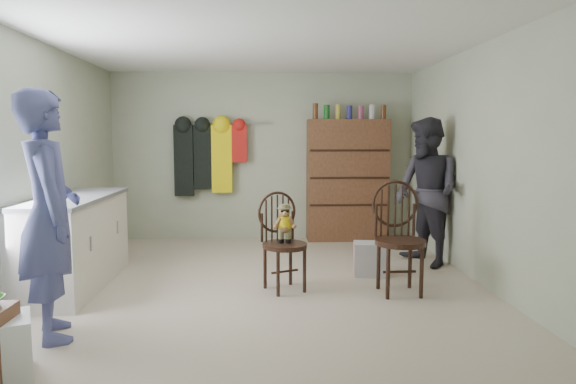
{
  "coord_description": "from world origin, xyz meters",
  "views": [
    {
      "loc": [
        -0.04,
        -5.28,
        1.53
      ],
      "look_at": [
        0.25,
        0.2,
        0.95
      ],
      "focal_mm": 32.0,
      "sensor_mm": 36.0,
      "label": 1
    }
  ],
  "objects": [
    {
      "name": "ground_plane",
      "position": [
        0.0,
        0.0,
        0.0
      ],
      "size": [
        5.0,
        5.0,
        0.0
      ],
      "primitive_type": "plane",
      "color": "beige",
      "rests_on": "ground"
    },
    {
      "name": "counter",
      "position": [
        -1.95,
        0.0,
        0.47
      ],
      "size": [
        0.64,
        1.86,
        0.94
      ],
      "color": "silver",
      "rests_on": "ground"
    },
    {
      "name": "coat_rack",
      "position": [
        -0.83,
        2.38,
        1.25
      ],
      "size": [
        1.42,
        0.12,
        1.09
      ],
      "color": "#99999E",
      "rests_on": "ground"
    },
    {
      "name": "person_right",
      "position": [
        1.93,
        0.71,
        0.89
      ],
      "size": [
        0.91,
        1.03,
        1.77
      ],
      "primitive_type": "imported",
      "rotation": [
        0.0,
        0.0,
        -1.26
      ],
      "color": "#2D2B33",
      "rests_on": "ground"
    },
    {
      "name": "dresser",
      "position": [
        1.25,
        2.3,
        0.91
      ],
      "size": [
        1.2,
        0.39,
        2.03
      ],
      "color": "brown",
      "rests_on": "ground"
    },
    {
      "name": "person_left",
      "position": [
        -1.64,
        -1.35,
        0.95
      ],
      "size": [
        0.71,
        0.82,
        1.89
      ],
      "primitive_type": "imported",
      "rotation": [
        0.0,
        0.0,
        2.03
      ],
      "color": "#4B4F89",
      "rests_on": "ground"
    },
    {
      "name": "striped_bag",
      "position": [
        1.17,
        0.27,
        0.19
      ],
      "size": [
        0.39,
        0.32,
        0.37
      ],
      "primitive_type": "cube",
      "rotation": [
        0.0,
        0.0,
        -0.14
      ],
      "color": "#E57A72",
      "rests_on": "ground"
    },
    {
      "name": "room_walls",
      "position": [
        0.0,
        0.53,
        1.58
      ],
      "size": [
        5.0,
        5.0,
        5.0
      ],
      "color": "#ADB295",
      "rests_on": "ground"
    },
    {
      "name": "chair_far",
      "position": [
        1.31,
        -0.35,
        0.59
      ],
      "size": [
        0.51,
        0.51,
        1.11
      ],
      "rotation": [
        0.0,
        0.0,
        0.04
      ],
      "color": "black",
      "rests_on": "ground"
    },
    {
      "name": "chair_front",
      "position": [
        0.17,
        -0.21,
        0.57
      ],
      "size": [
        0.58,
        0.58,
        0.99
      ],
      "rotation": [
        0.0,
        0.0,
        0.42
      ],
      "color": "black",
      "rests_on": "ground"
    }
  ]
}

